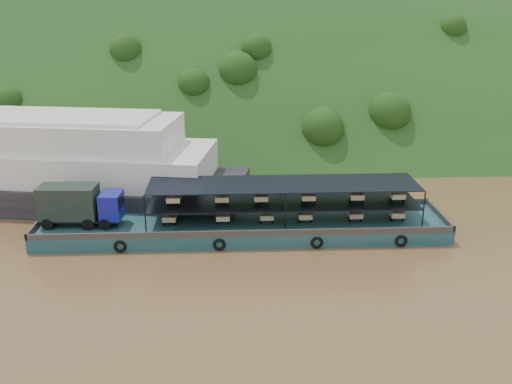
{
  "coord_description": "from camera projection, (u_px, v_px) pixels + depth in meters",
  "views": [
    {
      "loc": [
        -4.3,
        -44.72,
        19.83
      ],
      "look_at": [
        -2.0,
        3.0,
        3.2
      ],
      "focal_mm": 40.0,
      "sensor_mm": 36.0,
      "label": 1
    }
  ],
  "objects": [
    {
      "name": "passenger_ferry",
      "position": [
        26.0,
        163.0,
        56.94
      ],
      "size": [
        44.85,
        17.99,
        8.84
      ],
      "rotation": [
        0.0,
        0.0,
        -0.17
      ],
      "color": "black",
      "rests_on": "ground"
    },
    {
      "name": "ground",
      "position": [
        281.0,
        238.0,
        48.9
      ],
      "size": [
        160.0,
        160.0,
        0.0
      ],
      "primitive_type": "plane",
      "color": "brown",
      "rests_on": "ground"
    },
    {
      "name": "cargo_barge",
      "position": [
        228.0,
        221.0,
        49.46
      ],
      "size": [
        35.0,
        7.18,
        4.69
      ],
      "color": "#134045",
      "rests_on": "ground"
    },
    {
      "name": "hillside",
      "position": [
        259.0,
        138.0,
        82.86
      ],
      "size": [
        140.0,
        39.6,
        39.6
      ],
      "primitive_type": "cube",
      "rotation": [
        0.79,
        0.0,
        0.0
      ],
      "color": "#1B3C15",
      "rests_on": "ground"
    }
  ]
}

